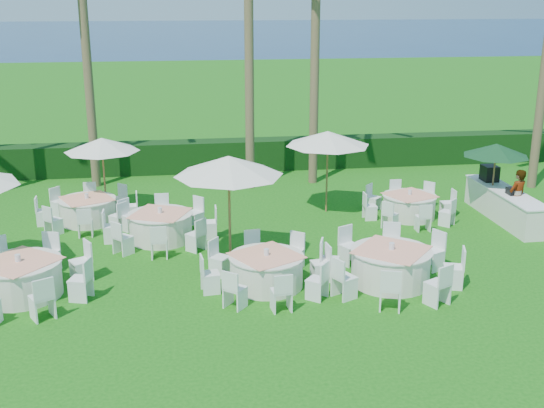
{
  "coord_description": "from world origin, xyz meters",
  "views": [
    {
      "loc": [
        -0.82,
        -14.44,
        6.71
      ],
      "look_at": [
        1.7,
        2.97,
        1.3
      ],
      "focal_mm": 45.0,
      "sensor_mm": 36.0,
      "label": 1
    }
  ],
  "objects_px": {
    "staff_person": "(517,198)",
    "banquet_table_f": "(409,206)",
    "banquet_table_a": "(20,278)",
    "umbrella_d": "(328,138)",
    "umbrella_c": "(102,145)",
    "umbrella_green": "(496,150)",
    "banquet_table_e": "(161,226)",
    "umbrella_b": "(229,166)",
    "banquet_table_b": "(266,270)",
    "banquet_table_c": "(391,265)",
    "buffet_table": "(505,204)",
    "banquet_table_d": "(88,210)"
  },
  "relations": [
    {
      "from": "staff_person",
      "to": "banquet_table_f",
      "type": "bearing_deg",
      "value": -44.65
    },
    {
      "from": "banquet_table_a",
      "to": "umbrella_d",
      "type": "height_order",
      "value": "umbrella_d"
    },
    {
      "from": "umbrella_c",
      "to": "umbrella_green",
      "type": "xyz_separation_m",
      "value": [
        12.17,
        -1.79,
        -0.16
      ]
    },
    {
      "from": "umbrella_green",
      "to": "staff_person",
      "type": "xyz_separation_m",
      "value": [
        0.21,
        -1.2,
        -1.21
      ]
    },
    {
      "from": "umbrella_d",
      "to": "staff_person",
      "type": "distance_m",
      "value": 5.99
    },
    {
      "from": "umbrella_c",
      "to": "staff_person",
      "type": "bearing_deg",
      "value": -13.58
    },
    {
      "from": "banquet_table_a",
      "to": "banquet_table_e",
      "type": "height_order",
      "value": "banquet_table_a"
    },
    {
      "from": "umbrella_b",
      "to": "banquet_table_b",
      "type": "bearing_deg",
      "value": -64.29
    },
    {
      "from": "umbrella_b",
      "to": "umbrella_d",
      "type": "height_order",
      "value": "umbrella_b"
    },
    {
      "from": "banquet_table_a",
      "to": "banquet_table_f",
      "type": "xyz_separation_m",
      "value": [
        10.87,
        4.31,
        -0.06
      ]
    },
    {
      "from": "banquet_table_a",
      "to": "umbrella_d",
      "type": "xyz_separation_m",
      "value": [
        8.43,
        5.3,
        1.95
      ]
    },
    {
      "from": "banquet_table_c",
      "to": "banquet_table_b",
      "type": "bearing_deg",
      "value": 175.72
    },
    {
      "from": "banquet_table_c",
      "to": "umbrella_green",
      "type": "bearing_deg",
      "value": 44.83
    },
    {
      "from": "banquet_table_c",
      "to": "staff_person",
      "type": "relative_size",
      "value": 1.94
    },
    {
      "from": "banquet_table_b",
      "to": "banquet_table_e",
      "type": "distance_m",
      "value": 4.44
    },
    {
      "from": "banquet_table_b",
      "to": "umbrella_green",
      "type": "relative_size",
      "value": 1.39
    },
    {
      "from": "banquet_table_b",
      "to": "buffet_table",
      "type": "relative_size",
      "value": 0.78
    },
    {
      "from": "banquet_table_a",
      "to": "umbrella_c",
      "type": "xyz_separation_m",
      "value": [
        1.42,
        6.11,
        1.79
      ]
    },
    {
      "from": "umbrella_b",
      "to": "staff_person",
      "type": "bearing_deg",
      "value": 12.02
    },
    {
      "from": "umbrella_c",
      "to": "umbrella_green",
      "type": "distance_m",
      "value": 12.3
    },
    {
      "from": "umbrella_green",
      "to": "umbrella_b",
      "type": "bearing_deg",
      "value": -160.35
    },
    {
      "from": "banquet_table_c",
      "to": "umbrella_c",
      "type": "bearing_deg",
      "value": 137.81
    },
    {
      "from": "banquet_table_e",
      "to": "umbrella_green",
      "type": "bearing_deg",
      "value": 5.31
    },
    {
      "from": "umbrella_green",
      "to": "umbrella_d",
      "type": "bearing_deg",
      "value": 169.3
    },
    {
      "from": "banquet_table_f",
      "to": "staff_person",
      "type": "distance_m",
      "value": 3.2
    },
    {
      "from": "banquet_table_d",
      "to": "umbrella_green",
      "type": "xyz_separation_m",
      "value": [
        12.65,
        -0.96,
        1.68
      ]
    },
    {
      "from": "banquet_table_b",
      "to": "umbrella_b",
      "type": "distance_m",
      "value": 2.79
    },
    {
      "from": "buffet_table",
      "to": "umbrella_green",
      "type": "bearing_deg",
      "value": 102.62
    },
    {
      "from": "umbrella_c",
      "to": "banquet_table_d",
      "type": "bearing_deg",
      "value": -119.7
    },
    {
      "from": "banquet_table_d",
      "to": "umbrella_c",
      "type": "height_order",
      "value": "umbrella_c"
    },
    {
      "from": "banquet_table_c",
      "to": "umbrella_b",
      "type": "height_order",
      "value": "umbrella_b"
    },
    {
      "from": "banquet_table_a",
      "to": "umbrella_c",
      "type": "height_order",
      "value": "umbrella_c"
    },
    {
      "from": "banquet_table_e",
      "to": "umbrella_d",
      "type": "distance_m",
      "value": 5.94
    },
    {
      "from": "umbrella_d",
      "to": "buffet_table",
      "type": "height_order",
      "value": "umbrella_d"
    },
    {
      "from": "banquet_table_c",
      "to": "staff_person",
      "type": "height_order",
      "value": "staff_person"
    },
    {
      "from": "banquet_table_d",
      "to": "umbrella_green",
      "type": "distance_m",
      "value": 12.8
    },
    {
      "from": "banquet_table_b",
      "to": "banquet_table_f",
      "type": "relative_size",
      "value": 1.08
    },
    {
      "from": "umbrella_green",
      "to": "banquet_table_e",
      "type": "bearing_deg",
      "value": -174.69
    },
    {
      "from": "banquet_table_b",
      "to": "umbrella_b",
      "type": "bearing_deg",
      "value": 115.71
    },
    {
      "from": "banquet_table_d",
      "to": "umbrella_b",
      "type": "height_order",
      "value": "umbrella_b"
    },
    {
      "from": "banquet_table_d",
      "to": "staff_person",
      "type": "relative_size",
      "value": 1.74
    },
    {
      "from": "banquet_table_c",
      "to": "umbrella_d",
      "type": "height_order",
      "value": "umbrella_d"
    },
    {
      "from": "umbrella_green",
      "to": "banquet_table_c",
      "type": "bearing_deg",
      "value": -135.17
    },
    {
      "from": "banquet_table_a",
      "to": "umbrella_c",
      "type": "bearing_deg",
      "value": 76.93
    },
    {
      "from": "umbrella_green",
      "to": "staff_person",
      "type": "bearing_deg",
      "value": -80.08
    },
    {
      "from": "banquet_table_e",
      "to": "umbrella_b",
      "type": "xyz_separation_m",
      "value": [
        1.81,
        -2.1,
        2.21
      ]
    },
    {
      "from": "banquet_table_d",
      "to": "umbrella_b",
      "type": "distance_m",
      "value": 6.13
    },
    {
      "from": "umbrella_c",
      "to": "umbrella_b",
      "type": "bearing_deg",
      "value": -53.77
    },
    {
      "from": "umbrella_green",
      "to": "buffet_table",
      "type": "distance_m",
      "value": 1.7
    },
    {
      "from": "umbrella_b",
      "to": "staff_person",
      "type": "xyz_separation_m",
      "value": [
        8.81,
        1.88,
        -1.76
      ]
    }
  ]
}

